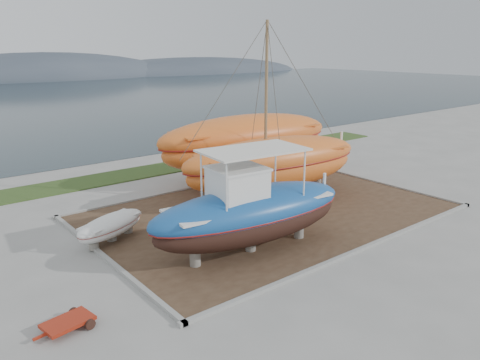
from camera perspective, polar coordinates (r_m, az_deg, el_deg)
ground at (r=22.28m, az=10.49°, el=-6.61°), size 140.00×140.00×0.00m
dirt_patch at (r=24.86m, az=3.54°, el=-3.87°), size 18.00×12.00×0.06m
curb_frame at (r=24.84m, az=3.54°, el=-3.77°), size 18.60×12.60×0.15m
grass_strip at (r=33.87m, az=-9.62°, el=1.35°), size 44.00×3.00×0.08m
blue_caique at (r=19.41m, az=1.33°, el=-2.61°), size 9.44×3.82×4.42m
white_dinghy at (r=21.77m, az=-15.45°, el=-5.72°), size 4.00×2.78×1.13m
orange_sailboat at (r=25.37m, az=4.23°, el=7.89°), size 11.38×4.82×9.69m
orange_bare_hull at (r=30.34m, az=0.87°, el=3.90°), size 12.82×4.95×4.10m
red_trailer at (r=16.06m, az=-20.22°, el=-16.23°), size 2.37×1.45×0.31m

